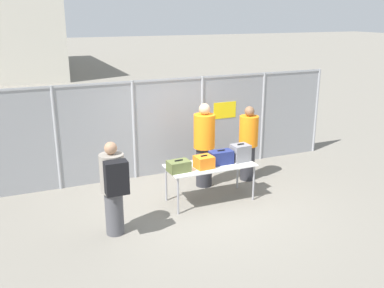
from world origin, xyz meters
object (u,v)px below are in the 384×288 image
at_px(utility_trailer, 197,131).
at_px(suitcase_olive, 179,166).
at_px(suitcase_navy, 221,157).
at_px(suitcase_grey, 240,153).
at_px(security_worker_near, 204,144).
at_px(security_worker_far, 248,142).
at_px(inspection_table, 210,167).
at_px(traveler_hooded, 114,186).
at_px(suitcase_orange, 204,162).

bearing_deg(utility_trailer, suitcase_olive, -118.47).
bearing_deg(suitcase_navy, suitcase_grey, 0.36).
distance_m(suitcase_navy, security_worker_near, 0.79).
xyz_separation_m(security_worker_far, utility_trailer, (0.03, 2.91, -0.49)).
distance_m(suitcase_olive, security_worker_far, 2.15).
bearing_deg(suitcase_navy, utility_trailer, 73.51).
distance_m(inspection_table, traveler_hooded, 2.20).
relative_size(security_worker_far, utility_trailer, 0.39).
distance_m(suitcase_orange, utility_trailer, 4.05).
xyz_separation_m(suitcase_olive, suitcase_grey, (1.38, 0.07, 0.07)).
bearing_deg(traveler_hooded, suitcase_olive, 15.51).
relative_size(inspection_table, suitcase_olive, 4.05).
height_order(inspection_table, security_worker_far, security_worker_far).
bearing_deg(suitcase_orange, inspection_table, 29.63).
bearing_deg(suitcase_olive, security_worker_near, 42.92).
distance_m(traveler_hooded, utility_trailer, 5.48).
height_order(suitcase_olive, security_worker_far, security_worker_far).
bearing_deg(suitcase_olive, suitcase_grey, 3.02).
height_order(security_worker_near, security_worker_far, security_worker_near).
relative_size(inspection_table, suitcase_navy, 3.79).
bearing_deg(suitcase_olive, inspection_table, 7.82).
bearing_deg(traveler_hooded, suitcase_navy, 8.79).
bearing_deg(suitcase_grey, suitcase_orange, -174.57).
xyz_separation_m(suitcase_orange, traveler_hooded, (-1.91, -0.54, 0.02)).
xyz_separation_m(suitcase_orange, security_worker_near, (0.40, 0.87, 0.07)).
relative_size(suitcase_orange, traveler_hooded, 0.22).
bearing_deg(suitcase_orange, utility_trailer, 68.17).
xyz_separation_m(suitcase_olive, suitcase_navy, (0.94, 0.07, 0.03)).
height_order(suitcase_navy, suitcase_grey, suitcase_grey).
relative_size(suitcase_navy, suitcase_grey, 1.26).
distance_m(security_worker_near, utility_trailer, 3.11).
bearing_deg(suitcase_navy, security_worker_near, 90.72).
bearing_deg(traveler_hooded, inspection_table, 11.02).
height_order(suitcase_navy, utility_trailer, suitcase_navy).
bearing_deg(security_worker_near, suitcase_navy, 108.45).
distance_m(suitcase_navy, utility_trailer, 3.84).
relative_size(suitcase_olive, suitcase_grey, 1.18).
height_order(suitcase_grey, utility_trailer, suitcase_grey).
bearing_deg(traveler_hooded, suitcase_orange, 9.68).
bearing_deg(suitcase_olive, suitcase_navy, 4.27).
bearing_deg(suitcase_navy, traveler_hooded, -165.05).
height_order(suitcase_orange, suitcase_grey, suitcase_grey).
xyz_separation_m(suitcase_olive, security_worker_near, (0.93, 0.86, 0.08)).
distance_m(inspection_table, suitcase_olive, 0.73).
height_order(suitcase_navy, security_worker_near, security_worker_near).
xyz_separation_m(suitcase_orange, utility_trailer, (1.49, 3.73, -0.49)).
distance_m(suitcase_olive, suitcase_navy, 0.94).
relative_size(suitcase_olive, traveler_hooded, 0.26).
distance_m(suitcase_orange, suitcase_navy, 0.42).
xyz_separation_m(suitcase_olive, suitcase_orange, (0.52, -0.01, 0.01)).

